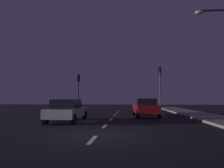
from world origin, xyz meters
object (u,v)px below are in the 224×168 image
object	(u,v)px
traffic_signal_left	(78,85)
street_lamp_right	(224,53)
car_stopped_ahead	(145,107)
traffic_signal_right	(160,80)
car_adjacent_lane	(67,110)

from	to	relation	value
traffic_signal_left	street_lamp_right	xyz separation A→B (m)	(12.39, -11.24, 1.28)
car_stopped_ahead	traffic_signal_right	bearing A→B (deg)	71.80
traffic_signal_left	street_lamp_right	world-z (taller)	street_lamp_right
traffic_signal_left	street_lamp_right	distance (m)	16.78
car_stopped_ahead	street_lamp_right	bearing A→B (deg)	-41.35
traffic_signal_left	traffic_signal_right	bearing A→B (deg)	0.01
traffic_signal_right	traffic_signal_left	bearing A→B (deg)	-179.99
car_stopped_ahead	street_lamp_right	distance (m)	7.34
traffic_signal_right	car_adjacent_lane	size ratio (longest dim) A/B	1.30
car_stopped_ahead	street_lamp_right	world-z (taller)	street_lamp_right
traffic_signal_right	car_adjacent_lane	distance (m)	14.39
traffic_signal_right	car_stopped_ahead	size ratio (longest dim) A/B	1.16
car_adjacent_lane	traffic_signal_left	bearing A→B (deg)	100.66
traffic_signal_left	traffic_signal_right	xyz separation A→B (m)	(9.95, 0.00, 0.50)
traffic_signal_right	car_stopped_ahead	bearing A→B (deg)	-108.20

